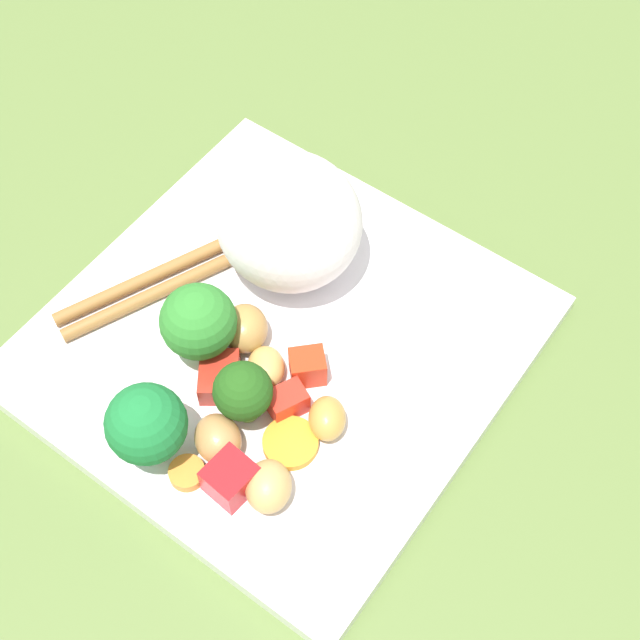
# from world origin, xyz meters

# --- Properties ---
(ground_plane) EXTENTS (1.10, 1.10, 0.02)m
(ground_plane) POSITION_xyz_m (0.00, 0.00, -0.01)
(ground_plane) COLOR #5D7539
(square_plate) EXTENTS (0.28, 0.28, 0.01)m
(square_plate) POSITION_xyz_m (0.00, 0.00, 0.01)
(square_plate) COLOR white
(square_plate) RESTS_ON ground_plane
(rice_mound) EXTENTS (0.09, 0.09, 0.08)m
(rice_mound) POSITION_xyz_m (-0.03, 0.05, 0.06)
(rice_mound) COLOR white
(rice_mound) RESTS_ON square_plate
(broccoli_floret_0) EXTENTS (0.05, 0.05, 0.06)m
(broccoli_floret_0) POSITION_xyz_m (-0.03, -0.04, 0.04)
(broccoli_floret_0) COLOR #51933C
(broccoli_floret_0) RESTS_ON square_plate
(broccoli_floret_1) EXTENTS (0.05, 0.05, 0.06)m
(broccoli_floret_1) POSITION_xyz_m (-0.01, -0.10, 0.04)
(broccoli_floret_1) COLOR #5E923C
(broccoli_floret_1) RESTS_ON square_plate
(broccoli_floret_2) EXTENTS (0.03, 0.03, 0.05)m
(broccoli_floret_2) POSITION_xyz_m (0.02, -0.05, 0.04)
(broccoli_floret_2) COLOR #6DA94A
(broccoli_floret_2) RESTS_ON square_plate
(carrot_slice_0) EXTENTS (0.03, 0.03, 0.00)m
(carrot_slice_0) POSITION_xyz_m (-0.03, -0.08, 0.02)
(carrot_slice_0) COLOR orange
(carrot_slice_0) RESTS_ON square_plate
(carrot_slice_1) EXTENTS (0.03, 0.03, 0.01)m
(carrot_slice_1) POSITION_xyz_m (0.02, -0.10, 0.02)
(carrot_slice_1) COLOR orange
(carrot_slice_1) RESTS_ON square_plate
(carrot_slice_2) EXTENTS (0.03, 0.03, 0.01)m
(carrot_slice_2) POSITION_xyz_m (0.05, -0.05, 0.02)
(carrot_slice_2) COLOR orange
(carrot_slice_2) RESTS_ON square_plate
(pepper_chunk_0) EXTENTS (0.03, 0.03, 0.02)m
(pepper_chunk_0) POSITION_xyz_m (0.03, -0.01, 0.02)
(pepper_chunk_0) COLOR red
(pepper_chunk_0) RESTS_ON square_plate
(pepper_chunk_1) EXTENTS (0.02, 0.03, 0.02)m
(pepper_chunk_1) POSITION_xyz_m (0.03, -0.03, 0.02)
(pepper_chunk_1) COLOR red
(pepper_chunk_1) RESTS_ON square_plate
(pepper_chunk_2) EXTENTS (0.04, 0.04, 0.02)m
(pepper_chunk_2) POSITION_xyz_m (-0.01, -0.05, 0.02)
(pepper_chunk_2) COLOR red
(pepper_chunk_2) RESTS_ON square_plate
(pepper_chunk_3) EXTENTS (0.02, 0.03, 0.02)m
(pepper_chunk_3) POSITION_xyz_m (0.04, -0.09, 0.02)
(pepper_chunk_3) COLOR red
(pepper_chunk_3) RESTS_ON square_plate
(chicken_piece_0) EXTENTS (0.04, 0.04, 0.02)m
(chicken_piece_0) POSITION_xyz_m (0.06, -0.08, 0.02)
(chicken_piece_0) COLOR tan
(chicken_piece_0) RESTS_ON square_plate
(chicken_piece_1) EXTENTS (0.04, 0.04, 0.02)m
(chicken_piece_1) POSITION_xyz_m (0.01, -0.02, 0.02)
(chicken_piece_1) COLOR tan
(chicken_piece_1) RESTS_ON square_plate
(chicken_piece_2) EXTENTS (0.04, 0.04, 0.02)m
(chicken_piece_2) POSITION_xyz_m (-0.02, -0.01, 0.03)
(chicken_piece_2) COLOR #B88747
(chicken_piece_2) RESTS_ON square_plate
(chicken_piece_3) EXTENTS (0.03, 0.03, 0.02)m
(chicken_piece_3) POSITION_xyz_m (0.06, -0.03, 0.02)
(chicken_piece_3) COLOR #BE9242
(chicken_piece_3) RESTS_ON square_plate
(chicken_piece_4) EXTENTS (0.04, 0.04, 0.02)m
(chicken_piece_4) POSITION_xyz_m (0.02, -0.08, 0.03)
(chicken_piece_4) COLOR tan
(chicken_piece_4) RESTS_ON square_plate
(chopstick_pair) EXTENTS (0.09, 0.20, 0.01)m
(chopstick_pair) POSITION_xyz_m (-0.07, 0.01, 0.02)
(chopstick_pair) COLOR olive
(chopstick_pair) RESTS_ON square_plate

